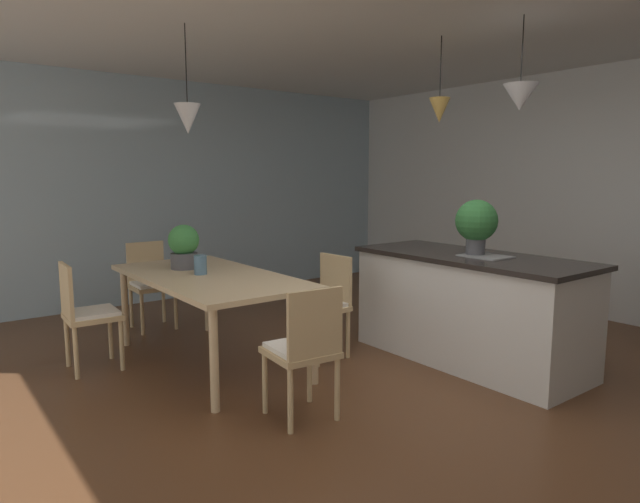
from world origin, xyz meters
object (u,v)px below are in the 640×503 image
kitchen_island (469,307)px  potted_plant_on_table (184,246)px  chair_near_left (86,312)px  vase_on_dining_table (200,265)px  dining_table (209,282)px  chair_kitchen_end (304,348)px  potted_plant_on_island (476,223)px  chair_window_end (151,282)px  chair_far_right (324,302)px

kitchen_island → potted_plant_on_table: potted_plant_on_table is taller
chair_near_left → vase_on_dining_table: vase_on_dining_table is taller
dining_table → chair_kitchen_end: (1.35, -0.00, -0.21)m
potted_plant_on_island → vase_on_dining_table: size_ratio=2.87×
potted_plant_on_table → chair_window_end: bearing=177.5°
chair_window_end → potted_plant_on_island: 3.25m
chair_far_right → vase_on_dining_table: vase_on_dining_table is taller
chair_far_right → kitchen_island: size_ratio=0.44×
chair_kitchen_end → potted_plant_on_table: bearing=-178.8°
dining_table → vase_on_dining_table: vase_on_dining_table is taller
chair_near_left → chair_window_end: (-0.91, 0.86, 0.00)m
chair_far_right → kitchen_island: (0.82, 0.89, -0.01)m
chair_kitchen_end → dining_table: bearing=179.8°
chair_near_left → chair_far_right: bearing=62.9°
chair_far_right → chair_window_end: size_ratio=1.00×
potted_plant_on_table → kitchen_island: bearing=47.4°
potted_plant_on_table → vase_on_dining_table: potted_plant_on_table is taller
chair_window_end → dining_table: bearing=-0.0°
chair_window_end → vase_on_dining_table: 1.35m
dining_table → chair_near_left: bearing=-117.3°
chair_near_left → potted_plant_on_table: bearing=86.1°
kitchen_island → chair_far_right: bearing=-132.7°
kitchen_island → vase_on_dining_table: kitchen_island is taller
dining_table → potted_plant_on_island: 2.23m
chair_kitchen_end → potted_plant_on_island: (-0.05, 1.75, 0.69)m
chair_far_right → kitchen_island: 1.21m
kitchen_island → dining_table: bearing=-125.7°
chair_kitchen_end → chair_far_right: same height
dining_table → potted_plant_on_island: bearing=53.4°
chair_near_left → potted_plant_on_island: bearing=56.3°
potted_plant_on_island → potted_plant_on_table: potted_plant_on_island is taller
dining_table → potted_plant_on_table: 0.47m
chair_near_left → chair_kitchen_end: size_ratio=1.00×
kitchen_island → potted_plant_on_table: bearing=-132.6°
dining_table → kitchen_island: size_ratio=0.99×
chair_kitchen_end → kitchen_island: (-0.09, 1.75, -0.01)m
chair_near_left → chair_far_right: same height
chair_kitchen_end → kitchen_island: size_ratio=0.44×
kitchen_island → vase_on_dining_table: 2.25m
chair_window_end → vase_on_dining_table: size_ratio=5.50×
chair_near_left → potted_plant_on_table: size_ratio=2.27×
chair_kitchen_end → chair_far_right: bearing=136.6°
potted_plant_on_table → vase_on_dining_table: (0.34, -0.01, -0.12)m
dining_table → potted_plant_on_table: size_ratio=5.10×
chair_kitchen_end → chair_far_right: 1.25m
chair_far_right → dining_table: bearing=-117.0°
kitchen_island → chair_kitchen_end: bearing=-87.1°
vase_on_dining_table → chair_window_end: bearing=177.8°
chair_kitchen_end → chair_window_end: size_ratio=1.00×
potted_plant_on_island → chair_kitchen_end: bearing=-88.4°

